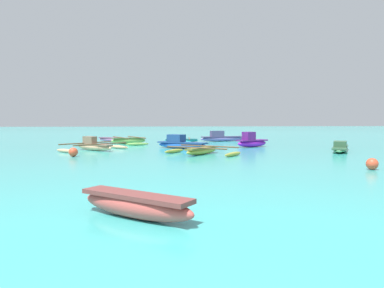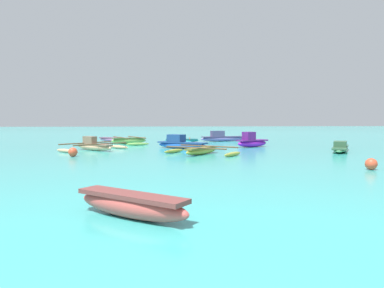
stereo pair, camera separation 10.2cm
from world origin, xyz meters
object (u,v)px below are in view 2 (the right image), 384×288
object	(u,v)px
moored_boat_2	(116,139)
moored_boat_6	(340,148)
moored_boat_7	(181,140)
mooring_buoy_0	(371,164)
moored_boat_1	(202,151)
moored_boat_0	(181,144)
moored_boat_3	(131,204)
moored_boat_8	(222,138)
moored_boat_4	(93,146)
moored_boat_9	(129,141)
moored_boat_5	(252,142)
mooring_buoy_1	(73,152)

from	to	relation	value
moored_boat_2	moored_boat_6	size ratio (longest dim) A/B	0.85
moored_boat_7	mooring_buoy_0	distance (m)	17.53
moored_boat_6	moored_boat_1	bearing A→B (deg)	128.46
moored_boat_0	moored_boat_7	bearing A→B (deg)	124.64
moored_boat_3	moored_boat_8	bearing A→B (deg)	113.93
moored_boat_2	moored_boat_4	xyz separation A→B (m)	(-0.52, -8.65, 0.06)
moored_boat_1	moored_boat_8	world-z (taller)	moored_boat_8
moored_boat_6	moored_boat_0	bearing A→B (deg)	103.11
moored_boat_3	moored_boat_9	distance (m)	20.11
moored_boat_1	moored_boat_5	bearing A→B (deg)	-1.71
moored_boat_4	moored_boat_7	world-z (taller)	moored_boat_4
moored_boat_4	moored_boat_1	bearing A→B (deg)	16.96
moored_boat_8	moored_boat_3	bearing A→B (deg)	-118.82
moored_boat_0	mooring_buoy_1	distance (m)	6.98
moored_boat_4	moored_boat_9	xyz separation A→B (m)	(1.73, 5.63, -0.02)
moored_boat_0	moored_boat_1	size ratio (longest dim) A/B	0.83
moored_boat_0	moored_boat_8	distance (m)	8.49
moored_boat_5	moored_boat_8	distance (m)	6.70
moored_boat_0	moored_boat_5	bearing A→B (deg)	48.67
moored_boat_0	mooring_buoy_0	xyz separation A→B (m)	(5.62, -10.17, -0.10)
moored_boat_5	moored_boat_9	distance (m)	9.22
moored_boat_9	moored_boat_4	bearing A→B (deg)	-128.78
moored_boat_8	mooring_buoy_1	world-z (taller)	moored_boat_8
moored_boat_9	mooring_buoy_1	size ratio (longest dim) A/B	10.15
moored_boat_2	moored_boat_9	distance (m)	3.26
moored_boat_2	moored_boat_8	xyz separation A→B (m)	(8.86, -0.61, 0.12)
moored_boat_1	moored_boat_5	size ratio (longest dim) A/B	1.59
moored_boat_6	moored_boat_8	xyz separation A→B (m)	(-4.45, 10.56, 0.11)
moored_boat_0	moored_boat_5	size ratio (longest dim) A/B	1.31
moored_boat_4	moored_boat_0	bearing A→B (deg)	53.13
moored_boat_1	moored_boat_6	xyz separation A→B (m)	(7.97, 0.72, 0.02)
moored_boat_2	moored_boat_5	xyz separation A→B (m)	(9.38, -7.29, 0.15)
moored_boat_1	mooring_buoy_1	xyz separation A→B (m)	(-6.27, -0.28, 0.02)
moored_boat_6	moored_boat_8	size ratio (longest dim) A/B	0.93
moored_boat_3	moored_boat_5	xyz separation A→B (m)	(7.04, 15.81, 0.12)
moored_boat_6	mooring_buoy_0	distance (m)	7.61
moored_boat_0	moored_boat_4	distance (m)	5.23
moored_boat_7	moored_boat_0	bearing A→B (deg)	-89.38
moored_boat_7	mooring_buoy_1	world-z (taller)	moored_boat_7
moored_boat_7	moored_boat_9	bearing A→B (deg)	-151.52
moored_boat_1	moored_boat_2	bearing A→B (deg)	63.77
moored_boat_8	moored_boat_7	bearing A→B (deg)	178.97
moored_boat_2	moored_boat_9	size ratio (longest dim) A/B	0.74
moored_boat_2	mooring_buoy_1	bearing A→B (deg)	-59.15
mooring_buoy_0	moored_boat_6	bearing A→B (deg)	66.54
moored_boat_6	moored_boat_3	bearing A→B (deg)	170.72
moored_boat_0	mooring_buoy_1	bearing A→B (deg)	-102.96
moored_boat_2	moored_boat_3	distance (m)	23.22
moored_boat_8	moored_boat_9	distance (m)	8.02
moored_boat_4	moored_boat_8	xyz separation A→B (m)	(9.38, 8.03, 0.06)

